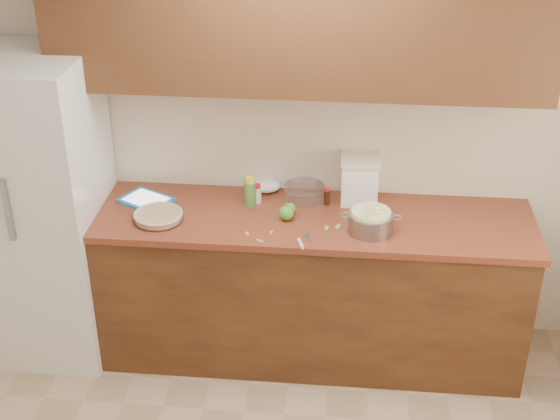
# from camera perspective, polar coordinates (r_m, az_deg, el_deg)

# --- Properties ---
(room_shell) EXTENTS (3.60, 3.60, 3.60)m
(room_shell) POSITION_cam_1_polar(r_m,az_deg,el_deg) (2.86, -1.25, -8.23)
(room_shell) COLOR tan
(room_shell) RESTS_ON ground
(counter_run) EXTENTS (2.64, 0.68, 0.92)m
(counter_run) POSITION_cam_1_polar(r_m,az_deg,el_deg) (4.54, 0.99, -5.48)
(counter_run) COLOR brown
(counter_run) RESTS_ON ground
(upper_cabinets) EXTENTS (2.60, 0.34, 0.70)m
(upper_cabinets) POSITION_cam_1_polar(r_m,az_deg,el_deg) (4.05, 1.36, 13.49)
(upper_cabinets) COLOR #522C19
(upper_cabinets) RESTS_ON room_shell
(fridge) EXTENTS (0.70, 0.70, 1.80)m
(fridge) POSITION_cam_1_polar(r_m,az_deg,el_deg) (4.60, -17.17, 0.00)
(fridge) COLOR silver
(fridge) RESTS_ON ground
(pie) EXTENTS (0.28, 0.28, 0.04)m
(pie) POSITION_cam_1_polar(r_m,az_deg,el_deg) (4.30, -8.89, -0.44)
(pie) COLOR silver
(pie) RESTS_ON counter_run
(colander) EXTENTS (0.33, 0.24, 0.12)m
(colander) POSITION_cam_1_polar(r_m,az_deg,el_deg) (4.15, 6.64, -0.83)
(colander) COLOR gray
(colander) RESTS_ON counter_run
(flour_canister) EXTENTS (0.22, 0.22, 0.27)m
(flour_canister) POSITION_cam_1_polar(r_m,az_deg,el_deg) (4.42, 5.85, 2.29)
(flour_canister) COLOR white
(flour_canister) RESTS_ON counter_run
(tablet) EXTENTS (0.34, 0.31, 0.02)m
(tablet) POSITION_cam_1_polar(r_m,az_deg,el_deg) (4.50, -9.77, 0.71)
(tablet) COLOR #2576B5
(tablet) RESTS_ON counter_run
(paring_knife) EXTENTS (0.07, 0.19, 0.02)m
(paring_knife) POSITION_cam_1_polar(r_m,az_deg,el_deg) (4.04, 1.60, -2.40)
(paring_knife) COLOR gray
(paring_knife) RESTS_ON counter_run
(lemon_bottle) EXTENTS (0.06, 0.06, 0.17)m
(lemon_bottle) POSITION_cam_1_polar(r_m,az_deg,el_deg) (4.37, -2.21, 1.33)
(lemon_bottle) COLOR #4C8C38
(lemon_bottle) RESTS_ON counter_run
(cinnamon_shaker) EXTENTS (0.05, 0.05, 0.11)m
(cinnamon_shaker) POSITION_cam_1_polar(r_m,az_deg,el_deg) (4.41, -1.68, 1.18)
(cinnamon_shaker) COLOR beige
(cinnamon_shaker) RESTS_ON counter_run
(vanilla_bottle) EXTENTS (0.04, 0.04, 0.10)m
(vanilla_bottle) POSITION_cam_1_polar(r_m,az_deg,el_deg) (4.40, 3.44, 0.99)
(vanilla_bottle) COLOR black
(vanilla_bottle) RESTS_ON counter_run
(mixing_bowl) EXTENTS (0.24, 0.24, 0.09)m
(mixing_bowl) POSITION_cam_1_polar(r_m,az_deg,el_deg) (4.45, 1.78, 1.36)
(mixing_bowl) COLOR silver
(mixing_bowl) RESTS_ON counter_run
(paper_towel) EXTENTS (0.21, 0.18, 0.07)m
(paper_towel) POSITION_cam_1_polar(r_m,az_deg,el_deg) (4.54, -1.06, 1.81)
(paper_towel) COLOR white
(paper_towel) RESTS_ON counter_run
(apple_left) EXTENTS (0.08, 0.08, 0.10)m
(apple_left) POSITION_cam_1_polar(r_m,az_deg,el_deg) (4.24, 0.48, -0.22)
(apple_left) COLOR #469326
(apple_left) RESTS_ON counter_run
(apple_center) EXTENTS (0.07, 0.07, 0.08)m
(apple_center) POSITION_cam_1_polar(r_m,az_deg,el_deg) (4.29, 0.69, 0.08)
(apple_center) COLOR #469326
(apple_center) RESTS_ON counter_run
(peel_a) EXTENTS (0.02, 0.03, 0.00)m
(peel_a) POSITION_cam_1_polar(r_m,az_deg,el_deg) (4.14, -0.63, -1.64)
(peel_a) COLOR #8AB658
(peel_a) RESTS_ON counter_run
(peel_b) EXTENTS (0.03, 0.06, 0.00)m
(peel_b) POSITION_cam_1_polar(r_m,az_deg,el_deg) (4.20, 4.26, -1.22)
(peel_b) COLOR #8AB658
(peel_b) RESTS_ON counter_run
(peel_c) EXTENTS (0.03, 0.04, 0.00)m
(peel_c) POSITION_cam_1_polar(r_m,az_deg,el_deg) (4.13, -2.41, -1.73)
(peel_c) COLOR #8AB658
(peel_c) RESTS_ON counter_run
(peel_d) EXTENTS (0.02, 0.05, 0.00)m
(peel_d) POSITION_cam_1_polar(r_m,az_deg,el_deg) (4.19, 3.42, -1.33)
(peel_d) COLOR #8AB658
(peel_d) RESTS_ON counter_run
(peel_e) EXTENTS (0.04, 0.04, 0.00)m
(peel_e) POSITION_cam_1_polar(r_m,az_deg,el_deg) (4.07, -1.49, -2.25)
(peel_e) COLOR #8AB658
(peel_e) RESTS_ON counter_run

